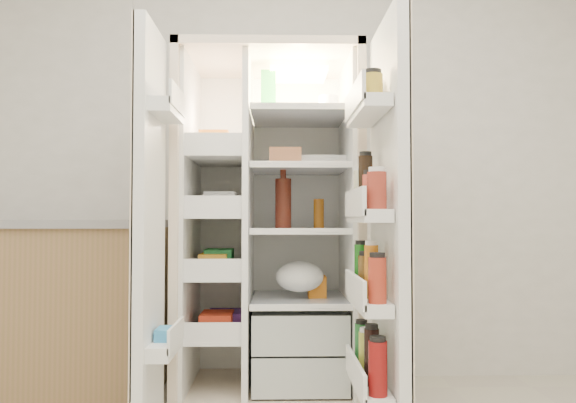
{
  "coord_description": "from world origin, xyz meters",
  "views": [
    {
      "loc": [
        -0.09,
        -1.27,
        0.94
      ],
      "look_at": [
        -0.04,
        1.25,
        1.02
      ],
      "focal_mm": 34.0,
      "sensor_mm": 36.0,
      "label": 1
    }
  ],
  "objects": [
    {
      "name": "wall_back",
      "position": [
        0.0,
        2.0,
        1.35
      ],
      "size": [
        4.0,
        0.02,
        2.7
      ],
      "primitive_type": "cube",
      "color": "silver",
      "rests_on": "floor"
    },
    {
      "name": "fridge_door",
      "position": [
        0.35,
        0.96,
        0.87
      ],
      "size": [
        0.17,
        0.58,
        1.72
      ],
      "color": "white",
      "rests_on": "floor"
    },
    {
      "name": "refrigerator",
      "position": [
        -0.11,
        1.65,
        0.74
      ],
      "size": [
        0.92,
        0.7,
        1.8
      ],
      "color": "beige",
      "rests_on": "floor"
    },
    {
      "name": "kitchen_counter",
      "position": [
        -1.35,
        1.68,
        0.47
      ],
      "size": [
        1.29,
        0.69,
        0.93
      ],
      "color": "#916C48",
      "rests_on": "floor"
    },
    {
      "name": "freezer_door",
      "position": [
        -0.63,
        1.05,
        0.89
      ],
      "size": [
        0.15,
        0.4,
        1.72
      ],
      "color": "white",
      "rests_on": "floor"
    }
  ]
}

